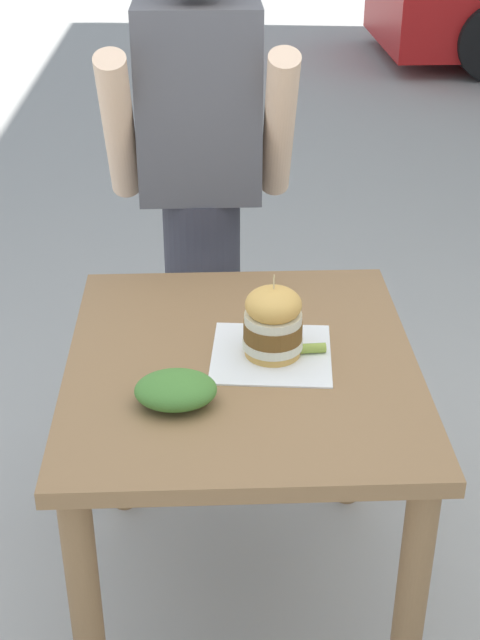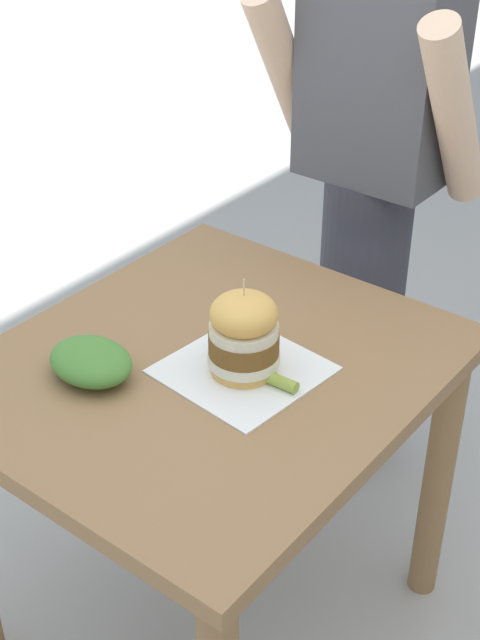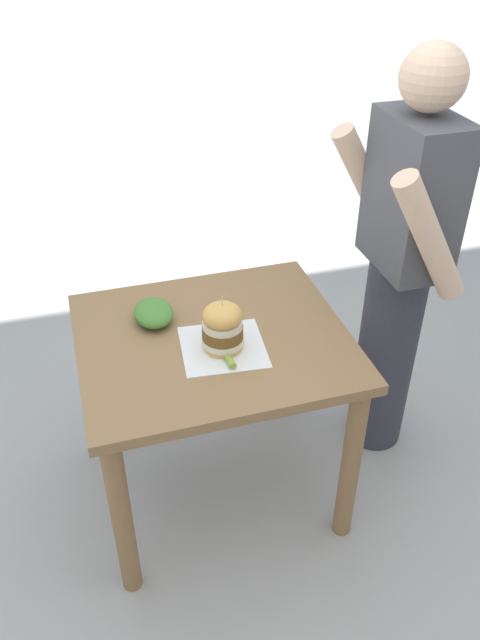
# 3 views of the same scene
# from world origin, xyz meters

# --- Properties ---
(ground_plane) EXTENTS (80.00, 80.00, 0.00)m
(ground_plane) POSITION_xyz_m (0.00, 0.00, 0.00)
(ground_plane) COLOR #ADAAA3
(patio_table) EXTENTS (0.83, 0.94, 0.78)m
(patio_table) POSITION_xyz_m (0.00, 0.00, 0.64)
(patio_table) COLOR olive
(patio_table) RESTS_ON ground
(serving_paper) EXTENTS (0.31, 0.31, 0.00)m
(serving_paper) POSITION_xyz_m (0.07, 0.02, 0.78)
(serving_paper) COLOR white
(serving_paper) RESTS_ON patio_table
(sandwich) EXTENTS (0.14, 0.14, 0.21)m
(sandwich) POSITION_xyz_m (0.07, 0.02, 0.87)
(sandwich) COLOR gold
(sandwich) RESTS_ON serving_paper
(pickle_spear) EXTENTS (0.09, 0.03, 0.02)m
(pickle_spear) POSITION_xyz_m (0.16, 0.02, 0.80)
(pickle_spear) COLOR #8EA83D
(pickle_spear) RESTS_ON serving_paper
(side_salad) EXTENTS (0.18, 0.14, 0.07)m
(side_salad) POSITION_xyz_m (-0.15, -0.18, 0.82)
(side_salad) COLOR #477F33
(side_salad) RESTS_ON patio_table
(diner_across_table) EXTENTS (0.55, 0.35, 1.69)m
(diner_across_table) POSITION_xyz_m (-0.09, 0.76, 0.88)
(diner_across_table) COLOR #33333D
(diner_across_table) RESTS_ON ground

